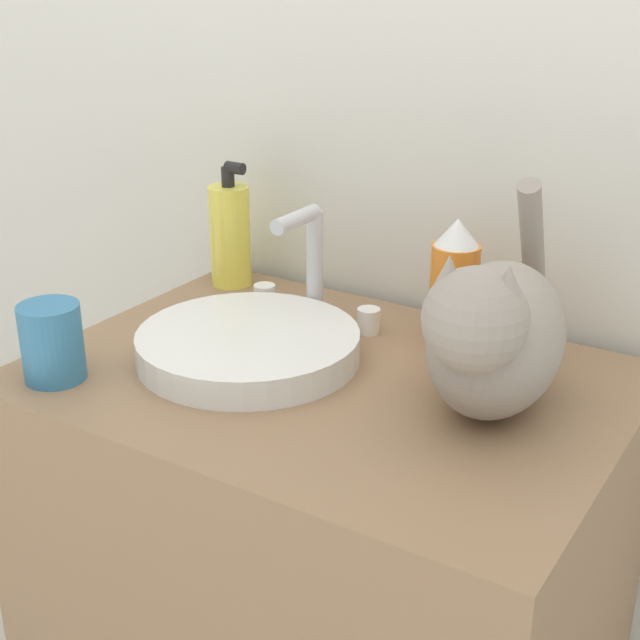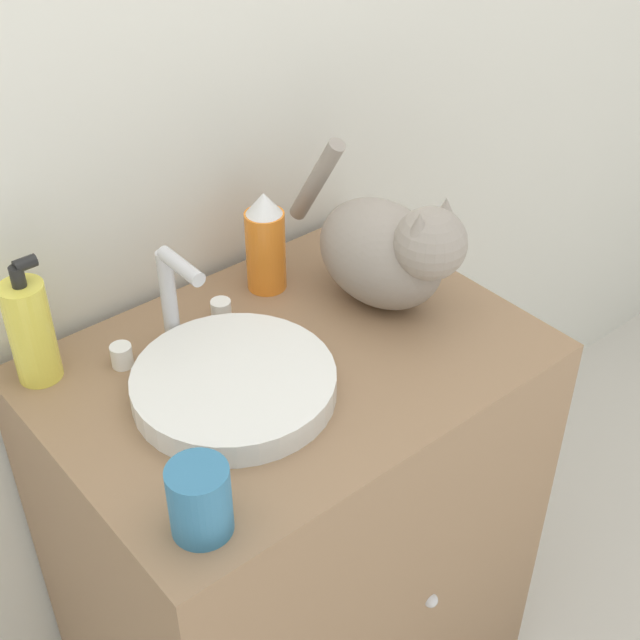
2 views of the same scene
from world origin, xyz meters
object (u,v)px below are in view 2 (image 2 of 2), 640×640
object	(u,v)px
soap_bottle	(31,330)
cup	(200,500)
spray_bottle	(265,243)
cat	(388,250)

from	to	relation	value
soap_bottle	cup	xyz separation A→B (m)	(0.02, -0.39, -0.03)
soap_bottle	spray_bottle	size ratio (longest dim) A/B	1.13
cat	cup	size ratio (longest dim) A/B	3.61
cat	soap_bottle	xyz separation A→B (m)	(-0.51, 0.19, -0.02)
cat	cup	distance (m)	0.53
cat	cup	bearing A→B (deg)	-73.96
cat	spray_bottle	bearing A→B (deg)	-149.91
soap_bottle	cup	world-z (taller)	soap_bottle
cat	soap_bottle	bearing A→B (deg)	-116.43
soap_bottle	spray_bottle	xyz separation A→B (m)	(0.39, -0.03, 0.00)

